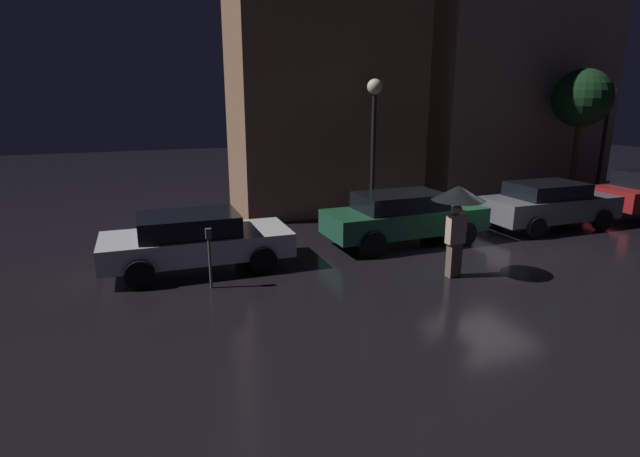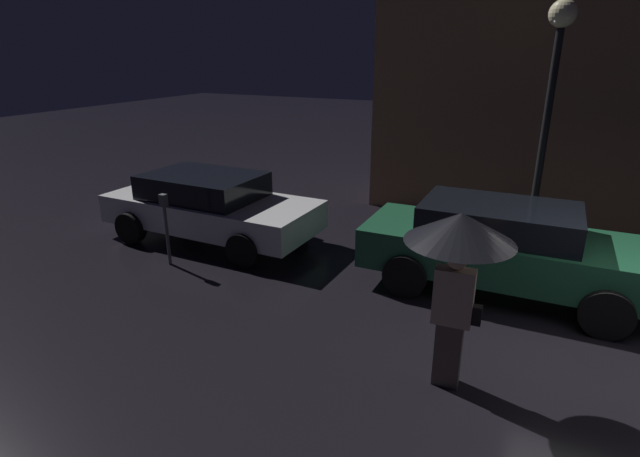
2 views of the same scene
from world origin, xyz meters
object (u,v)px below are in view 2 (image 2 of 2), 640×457
at_px(parked_car_green, 505,246).
at_px(pedestrian_with_umbrella, 459,248).
at_px(parking_meter, 166,222).
at_px(street_lamp_near, 554,72).
at_px(parked_car_white, 210,205).

height_order(parked_car_green, pedestrian_with_umbrella, pedestrian_with_umbrella).
distance_m(parking_meter, street_lamp_near, 7.40).
height_order(parked_car_white, parked_car_green, parked_car_green).
relative_size(parked_car_white, pedestrian_with_umbrella, 2.09).
relative_size(parked_car_green, street_lamp_near, 1.00).
xyz_separation_m(parked_car_white, pedestrian_with_umbrella, (5.36, -2.66, 0.99)).
bearing_deg(pedestrian_with_umbrella, parking_meter, -16.73).
height_order(parked_car_white, street_lamp_near, street_lamp_near).
bearing_deg(parked_car_white, pedestrian_with_umbrella, -25.22).
distance_m(parked_car_green, parking_meter, 5.71).
relative_size(pedestrian_with_umbrella, parking_meter, 1.59).
distance_m(pedestrian_with_umbrella, street_lamp_near, 5.44).
xyz_separation_m(pedestrian_with_umbrella, parking_meter, (-5.24, 1.26, -0.89)).
bearing_deg(street_lamp_near, parking_meter, -145.90).
relative_size(pedestrian_with_umbrella, street_lamp_near, 0.47).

